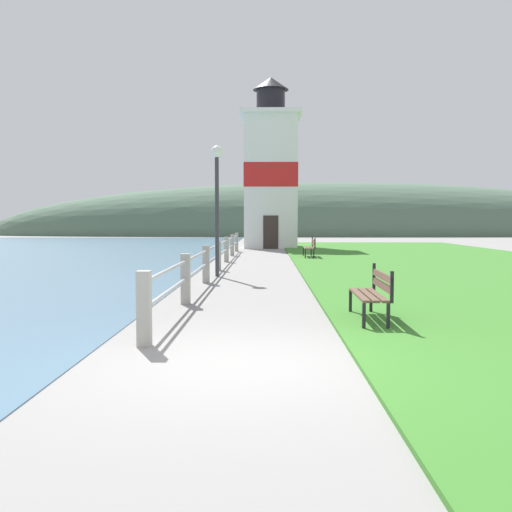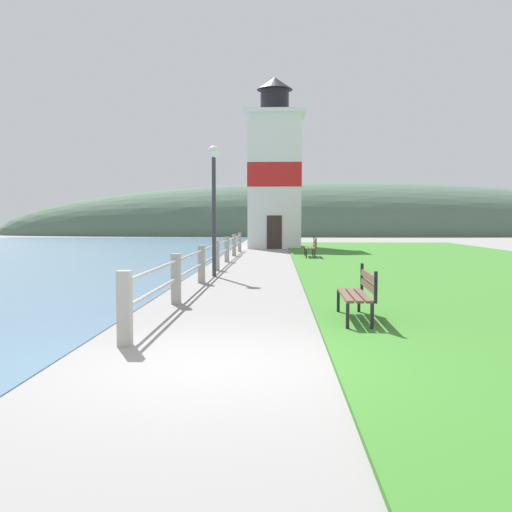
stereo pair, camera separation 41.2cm
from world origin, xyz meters
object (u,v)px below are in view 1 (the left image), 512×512
at_px(park_bench_near, 373,291).
at_px(lighthouse, 271,173).
at_px(park_bench_midway, 310,246).
at_px(lamp_post, 217,186).

xyz_separation_m(park_bench_near, lighthouse, (-1.55, 26.26, 4.10)).
xyz_separation_m(park_bench_midway, lighthouse, (-1.74, 9.99, 4.09)).
bearing_deg(park_bench_midway, lamp_post, 68.49).
xyz_separation_m(park_bench_midway, lamp_post, (-3.48, -8.46, 2.20)).
relative_size(park_bench_near, lighthouse, 0.16).
distance_m(park_bench_near, park_bench_midway, 16.28).
distance_m(park_bench_midway, lighthouse, 10.93).
height_order(lighthouse, lamp_post, lighthouse).
height_order(park_bench_near, park_bench_midway, same).
relative_size(park_bench_near, park_bench_midway, 0.90).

